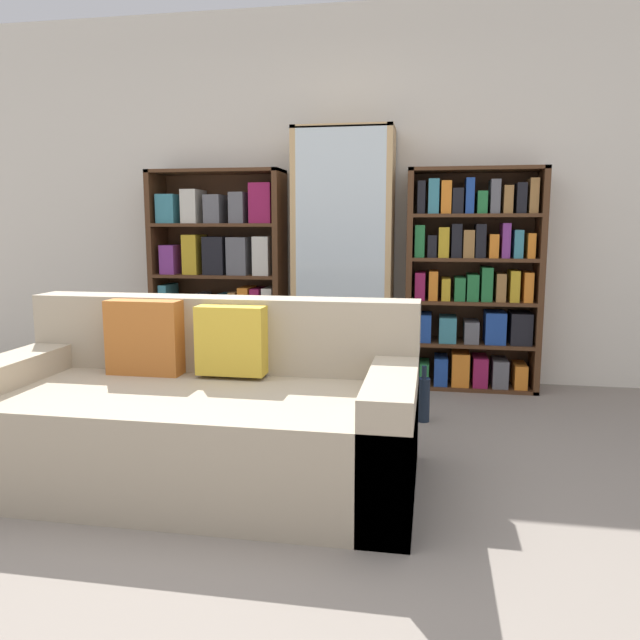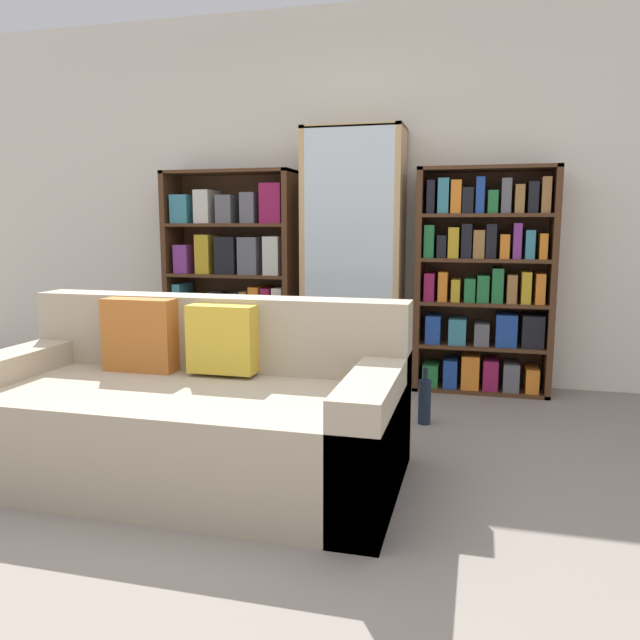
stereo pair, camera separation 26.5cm
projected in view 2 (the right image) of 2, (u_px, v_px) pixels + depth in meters
ground_plane at (194, 551)px, 2.22m from camera, size 16.00×16.00×0.00m
wall_back at (351, 197)px, 4.61m from camera, size 7.19×0.06×2.70m
couch at (189, 414)px, 2.87m from camera, size 1.94×0.96×0.80m
bookshelf_left at (234, 280)px, 4.72m from camera, size 0.99×0.32×1.54m
display_cabinet at (353, 260)px, 4.45m from camera, size 0.70×0.36×1.82m
bookshelf_right at (484, 283)px, 4.26m from camera, size 0.91×0.32×1.53m
wine_bottle at (425, 401)px, 3.61m from camera, size 0.07×0.07×0.33m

